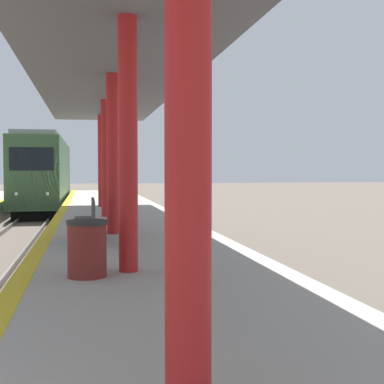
% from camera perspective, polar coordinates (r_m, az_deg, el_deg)
% --- Properties ---
extents(train, '(2.60, 16.23, 4.53)m').
position_cam_1_polar(train, '(34.79, -15.45, 1.89)').
color(train, black).
rests_on(train, ground).
extents(station_canopy, '(4.04, 24.59, 4.08)m').
position_cam_1_polar(station_canopy, '(13.32, -8.52, 12.13)').
color(station_canopy, red).
rests_on(station_canopy, platform_right).
extents(trash_bin, '(0.59, 0.59, 0.83)m').
position_cam_1_polar(trash_bin, '(7.96, -11.13, -5.92)').
color(trash_bin, maroon).
rests_on(trash_bin, platform_right).
extents(bench, '(0.44, 1.99, 0.92)m').
position_cam_1_polar(bench, '(11.75, -11.08, -2.86)').
color(bench, '#4C4C51').
rests_on(bench, platform_right).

